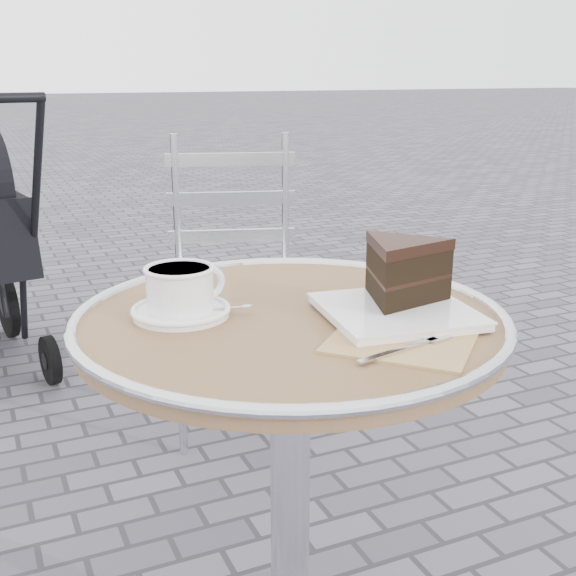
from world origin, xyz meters
name	(u,v)px	position (x,y,z in m)	size (l,w,h in m)	color
cafe_table	(290,406)	(0.00, 0.00, 0.57)	(0.72, 0.72, 0.74)	silver
cappuccino_set	(181,294)	(-0.16, 0.07, 0.77)	(0.18, 0.16, 0.08)	white
cake_plate_set	(400,280)	(0.17, -0.06, 0.79)	(0.33, 0.37, 0.12)	tan
bistro_chair	(234,247)	(0.30, 1.11, 0.58)	(0.52, 0.52, 0.93)	silver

